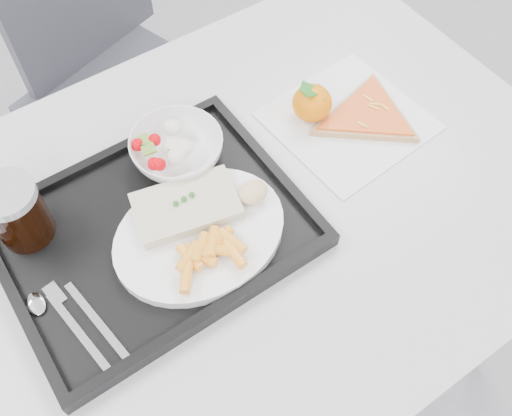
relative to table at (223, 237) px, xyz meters
The scene contains 14 objects.
table is the anchor object (origin of this frame).
chair 0.69m from the table, 82.87° to the left, with size 0.53×0.53×0.93m.
tray 0.13m from the table, 163.82° to the left, with size 0.45×0.35×0.03m.
dinner_plate 0.11m from the table, 156.32° to the right, with size 0.27×0.27×0.02m.
fish_fillet 0.12m from the table, 154.23° to the left, with size 0.17×0.13×0.03m.
bread_roll 0.13m from the table, 19.85° to the right, with size 0.06×0.05×0.03m.
salad_bowl 0.17m from the table, 89.99° to the left, with size 0.15×0.15×0.05m.
cola_glass 0.32m from the table, 152.55° to the left, with size 0.09×0.09×0.11m.
cutlery 0.28m from the table, behind, with size 0.09×0.17×0.01m.
napkin 0.30m from the table, ahead, with size 0.27×0.26×0.00m.
tangerine 0.28m from the table, 19.38° to the left, with size 0.09×0.09×0.07m.
pizza_slice 0.33m from the table, ahead, with size 0.27×0.27×0.02m.
carrot_pile 0.14m from the table, 132.64° to the right, with size 0.12×0.08×0.02m.
salad_contents 0.18m from the table, 95.23° to the left, with size 0.09×0.09×0.03m.
Camera 1 is at (-0.22, -0.13, 1.52)m, focal length 40.00 mm.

